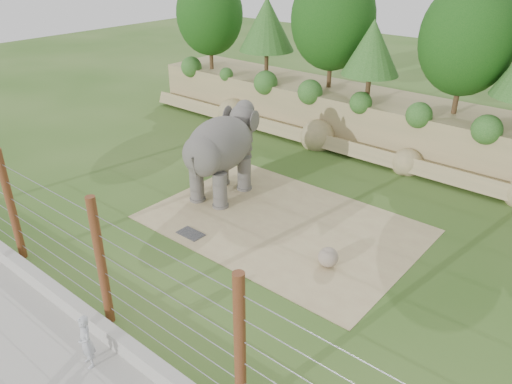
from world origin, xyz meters
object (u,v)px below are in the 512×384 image
Objects in this scene: stone_ball at (328,257)px; barrier_fence at (101,263)px; elephant at (220,156)px; zookeeper at (86,342)px.

barrier_fence is (-3.33, -6.25, 1.64)m from stone_ball.
elephant is 6.44× the size of stone_ball.
zookeeper is at bearing -53.17° from barrier_fence.
elephant is at bearing 127.03° from zookeeper.
stone_ball is at bearing 86.24° from zookeeper.
zookeeper is (4.00, -9.12, -1.00)m from elephant.
zookeeper is (1.00, -1.34, -1.23)m from barrier_fence.
stone_ball is 0.03× the size of barrier_fence.
elephant is 6.67m from stone_ball.
barrier_fence is at bearing 140.17° from zookeeper.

